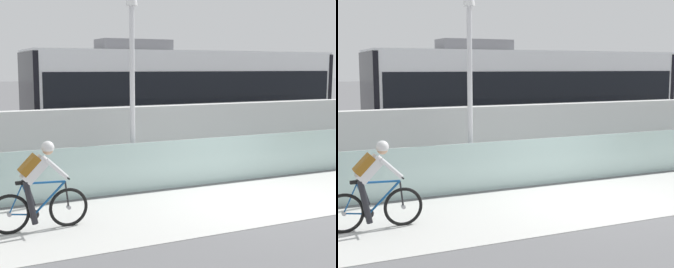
# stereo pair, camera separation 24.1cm
# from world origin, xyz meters

# --- Properties ---
(ground_plane) EXTENTS (200.00, 200.00, 0.00)m
(ground_plane) POSITION_xyz_m (0.00, 0.00, 0.00)
(ground_plane) COLOR slate
(bike_path_deck) EXTENTS (32.00, 3.20, 0.01)m
(bike_path_deck) POSITION_xyz_m (0.00, 0.00, 0.01)
(bike_path_deck) COLOR silver
(bike_path_deck) RESTS_ON ground
(glass_parapet) EXTENTS (32.00, 0.05, 1.16)m
(glass_parapet) POSITION_xyz_m (0.00, 1.85, 0.58)
(glass_parapet) COLOR silver
(glass_parapet) RESTS_ON ground
(concrete_barrier_wall) EXTENTS (32.00, 0.36, 1.85)m
(concrete_barrier_wall) POSITION_xyz_m (0.00, 3.65, 0.93)
(concrete_barrier_wall) COLOR silver
(concrete_barrier_wall) RESTS_ON ground
(tram_rail_near) EXTENTS (32.00, 0.08, 0.01)m
(tram_rail_near) POSITION_xyz_m (0.00, 6.13, 0.00)
(tram_rail_near) COLOR #595654
(tram_rail_near) RESTS_ON ground
(tram_rail_far) EXTENTS (32.00, 0.08, 0.01)m
(tram_rail_far) POSITION_xyz_m (0.00, 7.57, 0.00)
(tram_rail_far) COLOR #595654
(tram_rail_far) RESTS_ON ground
(tram) EXTENTS (11.06, 2.54, 3.81)m
(tram) POSITION_xyz_m (1.95, 6.85, 1.89)
(tram) COLOR silver
(tram) RESTS_ON ground
(cyclist_on_bike) EXTENTS (1.77, 0.58, 1.61)m
(cyclist_on_bike) POSITION_xyz_m (-4.61, -0.00, 0.80)
(cyclist_on_bike) COLOR black
(cyclist_on_bike) RESTS_ON ground
(lamp_post_antenna) EXTENTS (0.28, 0.28, 5.20)m
(lamp_post_antenna) POSITION_xyz_m (-1.95, 2.15, 3.29)
(lamp_post_antenna) COLOR gray
(lamp_post_antenna) RESTS_ON ground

